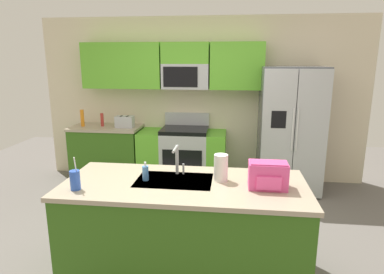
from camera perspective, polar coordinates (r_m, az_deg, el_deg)
ground_plane at (r=3.81m, az=-1.59°, el=-17.68°), size 9.00×9.00×0.00m
kitchen_wall_unit at (r=5.37m, az=0.11°, el=8.10°), size 5.20×0.43×2.60m
back_counter at (r=5.62m, az=-14.25°, el=-2.68°), size 1.11×0.63×0.90m
range_oven at (r=5.31m, az=-1.62°, el=-3.29°), size 1.36×0.61×1.10m
refrigerator at (r=5.14m, az=16.43°, el=1.13°), size 0.90×0.76×1.85m
island_counter at (r=3.15m, az=-1.29°, el=-15.41°), size 2.14×0.93×0.90m
toaster at (r=5.34m, az=-11.46°, el=2.58°), size 0.28×0.16×0.18m
pepper_mill at (r=5.52m, az=-15.14°, el=2.87°), size 0.05×0.05×0.21m
bottle_orange at (r=5.59m, az=-18.27°, el=3.10°), size 0.06×0.06×0.27m
sink_faucet at (r=3.09m, az=-2.56°, el=-3.55°), size 0.08×0.21×0.28m
drink_cup_blue at (r=2.94m, az=-19.38°, el=-6.96°), size 0.08×0.08×0.28m
soap_dispenser at (r=3.02m, az=-7.98°, el=-6.11°), size 0.06×0.06×0.17m
paper_towel_roll at (r=2.98m, az=4.97°, el=-5.25°), size 0.12×0.12×0.24m
backpack at (r=2.87m, az=12.87°, el=-6.31°), size 0.32×0.22×0.23m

